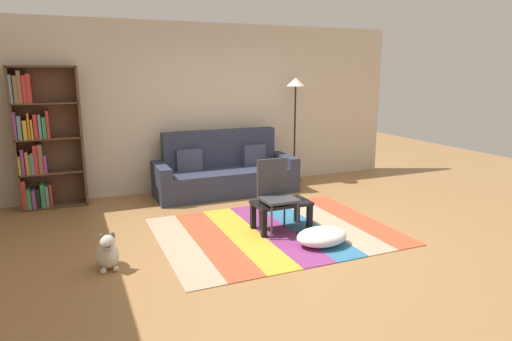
% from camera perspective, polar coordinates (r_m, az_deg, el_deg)
% --- Properties ---
extents(ground_plane, '(14.00, 14.00, 0.00)m').
position_cam_1_polar(ground_plane, '(5.44, 2.87, -8.14)').
color(ground_plane, '#9E7042').
extents(back_wall, '(6.80, 0.10, 2.70)m').
position_cam_1_polar(back_wall, '(7.48, -5.71, 8.16)').
color(back_wall, beige).
rests_on(back_wall, ground_plane).
extents(rug, '(2.80, 2.17, 0.01)m').
position_cam_1_polar(rug, '(5.50, 2.43, -7.85)').
color(rug, tan).
rests_on(rug, ground_plane).
extents(couch, '(2.26, 0.80, 1.00)m').
position_cam_1_polar(couch, '(7.15, -4.06, -0.25)').
color(couch, '#2D3347').
rests_on(couch, ground_plane).
extents(bookshelf, '(0.90, 0.28, 2.01)m').
position_cam_1_polar(bookshelf, '(6.94, -26.11, 3.39)').
color(bookshelf, brown).
rests_on(bookshelf, ground_plane).
extents(coffee_table, '(0.70, 0.41, 0.36)m').
position_cam_1_polar(coffee_table, '(5.47, 3.30, -4.77)').
color(coffee_table, black).
rests_on(coffee_table, rug).
extents(pouf, '(0.60, 0.43, 0.20)m').
position_cam_1_polar(pouf, '(5.09, 8.51, -8.45)').
color(pouf, white).
rests_on(pouf, rug).
extents(dog, '(0.22, 0.35, 0.40)m').
position_cam_1_polar(dog, '(4.72, -18.62, -10.10)').
color(dog, beige).
rests_on(dog, ground_plane).
extents(standing_lamp, '(0.32, 0.32, 1.83)m').
position_cam_1_polar(standing_lamp, '(7.72, 5.12, 9.62)').
color(standing_lamp, black).
rests_on(standing_lamp, ground_plane).
extents(tv_remote, '(0.13, 0.15, 0.02)m').
position_cam_1_polar(tv_remote, '(5.56, 4.03, -3.60)').
color(tv_remote, black).
rests_on(tv_remote, coffee_table).
extents(folding_chair, '(0.40, 0.40, 0.90)m').
position_cam_1_polar(folding_chair, '(5.35, 2.53, -2.49)').
color(folding_chair, '#38383D').
rests_on(folding_chair, ground_plane).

